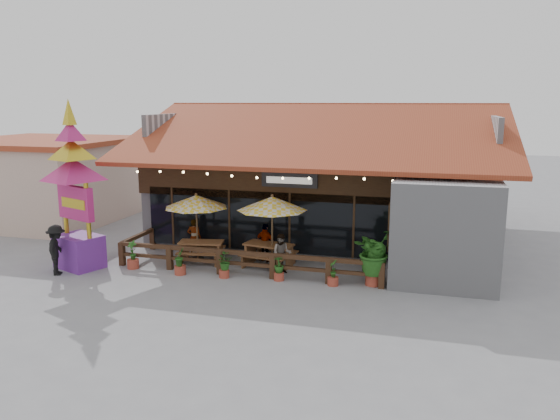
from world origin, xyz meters
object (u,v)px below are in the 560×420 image
(picnic_table_right, at_px, (269,251))
(pedestrian, at_px, (57,250))
(picnic_table_left, at_px, (201,248))
(umbrella_left, at_px, (196,202))
(tropical_plant, at_px, (374,252))
(umbrella_right, at_px, (272,204))
(thai_sign_tower, at_px, (73,174))

(picnic_table_right, bearing_deg, pedestrian, -156.79)
(picnic_table_right, bearing_deg, picnic_table_left, -176.66)
(umbrella_left, relative_size, picnic_table_right, 1.29)
(picnic_table_right, bearing_deg, tropical_plant, -15.62)
(umbrella_left, xyz_separation_m, tropical_plant, (7.03, -1.21, -1.18))
(picnic_table_left, height_order, pedestrian, pedestrian)
(picnic_table_left, distance_m, tropical_plant, 6.87)
(tropical_plant, distance_m, pedestrian, 11.29)
(picnic_table_left, bearing_deg, pedestrian, -146.62)
(umbrella_right, bearing_deg, picnic_table_right, 145.97)
(umbrella_right, distance_m, thai_sign_tower, 7.35)
(umbrella_right, relative_size, picnic_table_right, 1.57)
(picnic_table_left, xyz_separation_m, pedestrian, (-4.35, -2.87, 0.37))
(thai_sign_tower, xyz_separation_m, pedestrian, (-0.23, -0.95, -2.64))
(umbrella_right, xyz_separation_m, picnic_table_left, (-2.87, -0.04, -1.90))
(umbrella_right, xyz_separation_m, pedestrian, (-7.23, -2.91, -1.53))
(picnic_table_left, distance_m, picnic_table_right, 2.71)
(thai_sign_tower, bearing_deg, pedestrian, -103.78)
(pedestrian, bearing_deg, umbrella_right, -91.10)
(umbrella_right, bearing_deg, pedestrian, -158.08)
(tropical_plant, bearing_deg, pedestrian, -170.37)
(picnic_table_left, relative_size, thai_sign_tower, 0.29)
(picnic_table_left, bearing_deg, picnic_table_right, 3.34)
(pedestrian, bearing_deg, picnic_table_left, -79.65)
(picnic_table_left, height_order, thai_sign_tower, thai_sign_tower)
(umbrella_left, xyz_separation_m, pedestrian, (-4.09, -3.10, -1.41))
(picnic_table_right, relative_size, tropical_plant, 1.03)
(umbrella_left, height_order, pedestrian, umbrella_left)
(picnic_table_left, bearing_deg, tropical_plant, -8.24)
(picnic_table_right, relative_size, pedestrian, 1.13)
(umbrella_right, height_order, pedestrian, umbrella_right)
(thai_sign_tower, distance_m, pedestrian, 2.81)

